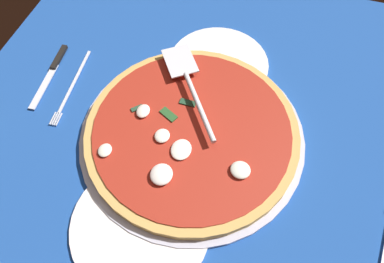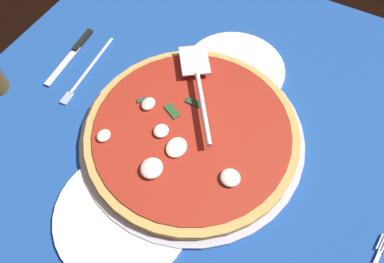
% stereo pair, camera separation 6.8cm
% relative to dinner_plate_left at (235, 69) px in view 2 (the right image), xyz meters
% --- Properties ---
extents(ground_plane, '(0.99, 0.99, 0.01)m').
position_rel_dinner_plate_left_xyz_m(ground_plane, '(0.17, 0.01, -0.01)').
color(ground_plane, '#1C4795').
extents(checker_pattern, '(0.99, 0.99, 0.00)m').
position_rel_dinner_plate_left_xyz_m(checker_pattern, '(0.17, 0.01, -0.01)').
color(checker_pattern, silver).
rests_on(checker_pattern, ground_plane).
extents(pizza_pan, '(0.43, 0.43, 0.01)m').
position_rel_dinner_plate_left_xyz_m(pizza_pan, '(0.20, -0.00, 0.00)').
color(pizza_pan, '#B2B1C3').
rests_on(pizza_pan, ground_plane).
extents(dinner_plate_left, '(0.22, 0.22, 0.01)m').
position_rel_dinner_plate_left_xyz_m(dinner_plate_left, '(0.00, 0.00, 0.00)').
color(dinner_plate_left, white).
rests_on(dinner_plate_left, ground_plane).
extents(dinner_plate_right, '(0.24, 0.24, 0.01)m').
position_rel_dinner_plate_left_xyz_m(dinner_plate_right, '(0.39, -0.03, 0.00)').
color(dinner_plate_right, white).
rests_on(dinner_plate_right, ground_plane).
extents(pizza, '(0.41, 0.41, 0.03)m').
position_rel_dinner_plate_left_xyz_m(pizza, '(0.20, -0.00, 0.02)').
color(pizza, tan).
rests_on(pizza, pizza_pan).
extents(pizza_server, '(0.22, 0.17, 0.01)m').
position_rel_dinner_plate_left_xyz_m(pizza_server, '(0.11, -0.03, 0.04)').
color(pizza_server, silver).
rests_on(pizza_server, pizza).
extents(place_setting_near, '(0.20, 0.14, 0.01)m').
position_rel_dinner_plate_left_xyz_m(place_setting_near, '(0.14, -0.31, -0.00)').
color(place_setting_near, white).
rests_on(place_setting_near, ground_plane).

